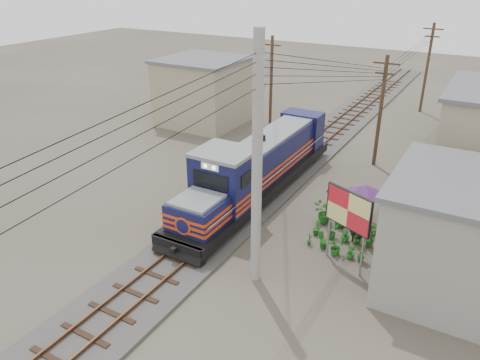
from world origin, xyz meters
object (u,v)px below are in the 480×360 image
Objects in this scene: vendor at (357,225)px; locomotive at (257,169)px; billboard at (348,212)px; market_umbrella at (366,190)px.

locomotive is at bearing -23.25° from vendor.
billboard is (6.36, -4.08, 0.99)m from locomotive.
locomotive is 4.20× the size of billboard.
vendor is at bearing -17.45° from locomotive.
market_umbrella is at bearing 118.71° from billboard.
locomotive reaches higher than billboard.
billboard reaches higher than vendor.
market_umbrella is (6.04, -0.18, 0.25)m from locomotive.
vendor is at bearing -82.05° from market_umbrella.
vendor is at bearing 115.90° from billboard.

